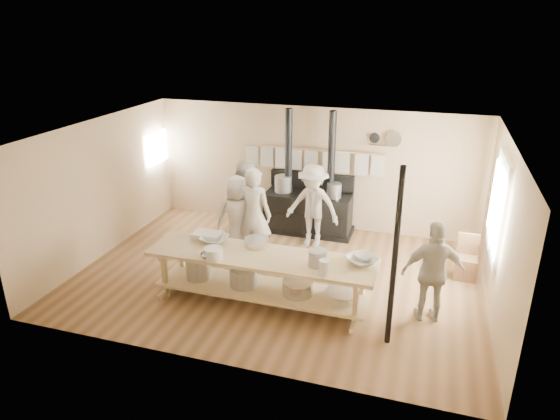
{
  "coord_description": "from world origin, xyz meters",
  "views": [
    {
      "loc": [
        2.36,
        -7.46,
        4.32
      ],
      "look_at": [
        -0.03,
        0.2,
        1.19
      ],
      "focal_mm": 32.0,
      "sensor_mm": 36.0,
      "label": 1
    }
  ],
  "objects_px": {
    "stove": "(308,208)",
    "cook_left": "(244,204)",
    "cook_by_window": "(313,206)",
    "roasting_pan": "(208,236)",
    "chair": "(465,265)",
    "cook_far_left": "(254,216)",
    "cook_right": "(433,272)",
    "cook_center": "(238,218)",
    "prep_table": "(261,274)"
  },
  "relations": [
    {
      "from": "cook_left",
      "to": "roasting_pan",
      "type": "distance_m",
      "value": 1.63
    },
    {
      "from": "cook_far_left",
      "to": "cook_by_window",
      "type": "xyz_separation_m",
      "value": [
        0.86,
        1.01,
        -0.08
      ]
    },
    {
      "from": "prep_table",
      "to": "cook_left",
      "type": "distance_m",
      "value": 2.24
    },
    {
      "from": "cook_left",
      "to": "chair",
      "type": "xyz_separation_m",
      "value": [
        4.18,
        -0.09,
        -0.64
      ]
    },
    {
      "from": "stove",
      "to": "chair",
      "type": "bearing_deg",
      "value": -19.96
    },
    {
      "from": "cook_left",
      "to": "roasting_pan",
      "type": "xyz_separation_m",
      "value": [
        -0.02,
        -1.63,
        0.03
      ]
    },
    {
      "from": "chair",
      "to": "cook_right",
      "type": "bearing_deg",
      "value": -106.96
    },
    {
      "from": "cook_by_window",
      "to": "cook_center",
      "type": "bearing_deg",
      "value": -135.19
    },
    {
      "from": "cook_center",
      "to": "cook_by_window",
      "type": "height_order",
      "value": "cook_by_window"
    },
    {
      "from": "cook_far_left",
      "to": "cook_right",
      "type": "bearing_deg",
      "value": 159.23
    },
    {
      "from": "stove",
      "to": "cook_left",
      "type": "relative_size",
      "value": 1.49
    },
    {
      "from": "cook_left",
      "to": "cook_by_window",
      "type": "relative_size",
      "value": 1.04
    },
    {
      "from": "cook_left",
      "to": "roasting_pan",
      "type": "bearing_deg",
      "value": 97.2
    },
    {
      "from": "cook_left",
      "to": "chair",
      "type": "relative_size",
      "value": 2.24
    },
    {
      "from": "cook_right",
      "to": "cook_by_window",
      "type": "distance_m",
      "value": 3.1
    },
    {
      "from": "cook_left",
      "to": "cook_by_window",
      "type": "xyz_separation_m",
      "value": [
        1.28,
        0.42,
        -0.04
      ]
    },
    {
      "from": "cook_far_left",
      "to": "roasting_pan",
      "type": "relative_size",
      "value": 3.86
    },
    {
      "from": "stove",
      "to": "cook_by_window",
      "type": "height_order",
      "value": "stove"
    },
    {
      "from": "stove",
      "to": "cook_right",
      "type": "relative_size",
      "value": 1.63
    },
    {
      "from": "prep_table",
      "to": "cook_by_window",
      "type": "xyz_separation_m",
      "value": [
        0.26,
        2.37,
        0.32
      ]
    },
    {
      "from": "cook_left",
      "to": "cook_center",
      "type": "distance_m",
      "value": 0.53
    },
    {
      "from": "cook_left",
      "to": "cook_right",
      "type": "bearing_deg",
      "value": 163.7
    },
    {
      "from": "cook_left",
      "to": "cook_right",
      "type": "distance_m",
      "value": 3.96
    },
    {
      "from": "chair",
      "to": "cook_far_left",
      "type": "bearing_deg",
      "value": -169.06
    },
    {
      "from": "stove",
      "to": "prep_table",
      "type": "height_order",
      "value": "stove"
    },
    {
      "from": "chair",
      "to": "roasting_pan",
      "type": "bearing_deg",
      "value": -156.56
    },
    {
      "from": "cook_by_window",
      "to": "cook_right",
      "type": "bearing_deg",
      "value": -34.13
    },
    {
      "from": "cook_right",
      "to": "chair",
      "type": "relative_size",
      "value": 2.04
    },
    {
      "from": "cook_right",
      "to": "chair",
      "type": "height_order",
      "value": "cook_right"
    },
    {
      "from": "cook_right",
      "to": "chair",
      "type": "distance_m",
      "value": 1.74
    },
    {
      "from": "cook_far_left",
      "to": "cook_right",
      "type": "relative_size",
      "value": 1.15
    },
    {
      "from": "cook_far_left",
      "to": "cook_right",
      "type": "xyz_separation_m",
      "value": [
        3.2,
        -1.03,
        -0.12
      ]
    },
    {
      "from": "stove",
      "to": "chair",
      "type": "distance_m",
      "value": 3.37
    },
    {
      "from": "cook_left",
      "to": "chair",
      "type": "height_order",
      "value": "cook_left"
    },
    {
      "from": "prep_table",
      "to": "cook_left",
      "type": "height_order",
      "value": "cook_left"
    },
    {
      "from": "chair",
      "to": "roasting_pan",
      "type": "height_order",
      "value": "roasting_pan"
    },
    {
      "from": "cook_by_window",
      "to": "roasting_pan",
      "type": "xyz_separation_m",
      "value": [
        -1.3,
        -2.04,
        0.06
      ]
    },
    {
      "from": "cook_left",
      "to": "chair",
      "type": "bearing_deg",
      "value": -173.27
    },
    {
      "from": "cook_right",
      "to": "cook_center",
      "type": "bearing_deg",
      "value": -30.56
    },
    {
      "from": "prep_table",
      "to": "chair",
      "type": "bearing_deg",
      "value": 30.63
    },
    {
      "from": "stove",
      "to": "cook_by_window",
      "type": "bearing_deg",
      "value": -68.56
    },
    {
      "from": "stove",
      "to": "chair",
      "type": "height_order",
      "value": "stove"
    },
    {
      "from": "cook_center",
      "to": "chair",
      "type": "distance_m",
      "value": 4.18
    },
    {
      "from": "prep_table",
      "to": "cook_far_left",
      "type": "xyz_separation_m",
      "value": [
        -0.61,
        1.37,
        0.4
      ]
    },
    {
      "from": "stove",
      "to": "cook_left",
      "type": "xyz_separation_m",
      "value": [
        -1.02,
        -1.06,
        0.35
      ]
    },
    {
      "from": "cook_far_left",
      "to": "roasting_pan",
      "type": "bearing_deg",
      "value": 64.43
    },
    {
      "from": "cook_by_window",
      "to": "prep_table",
      "type": "bearing_deg",
      "value": -89.17
    },
    {
      "from": "stove",
      "to": "chair",
      "type": "xyz_separation_m",
      "value": [
        3.16,
        -1.15,
        -0.29
      ]
    },
    {
      "from": "cook_left",
      "to": "roasting_pan",
      "type": "relative_size",
      "value": 3.68
    },
    {
      "from": "cook_far_left",
      "to": "cook_center",
      "type": "distance_m",
      "value": 0.37
    }
  ]
}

